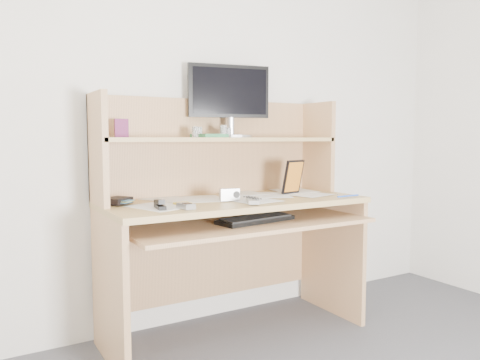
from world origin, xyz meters
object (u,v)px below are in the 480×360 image
game_case (293,177)px  monitor (230,99)px  keyboard (256,219)px  desk (228,208)px  tv_remote (252,200)px

game_case → monitor: (-0.32, 0.19, 0.45)m
game_case → keyboard: bearing=-167.9°
desk → monitor: size_ratio=2.96×
tv_remote → keyboard: bearing=58.8°
desk → monitor: (0.07, 0.11, 0.61)m
desk → tv_remote: (-0.00, -0.26, 0.07)m
game_case → monitor: size_ratio=0.41×
tv_remote → monitor: size_ratio=0.39×
desk → monitor: 0.62m
desk → keyboard: size_ratio=3.20×
keyboard → monitor: monitor is taller
desk → tv_remote: bearing=-91.0°
tv_remote → monitor: bearing=105.3°
keyboard → game_case: game_case is taller
desk → monitor: monitor is taller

